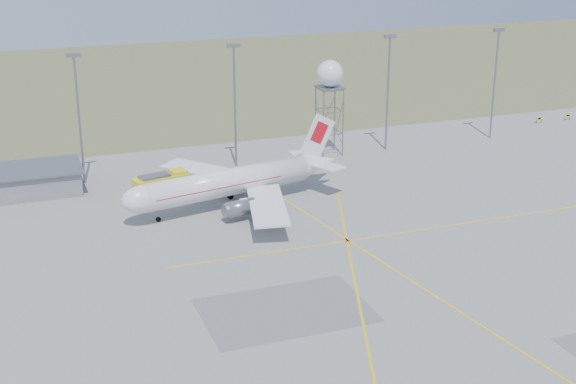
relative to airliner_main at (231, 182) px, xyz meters
name	(u,v)px	position (x,y,z in m)	size (l,w,h in m)	color
ground	(525,344)	(16.33, -47.82, -3.64)	(400.00, 400.00, 0.00)	gray
grass_strip	(189,79)	(16.33, 92.18, -3.62)	(400.00, 120.00, 0.03)	#515A31
building_grey	(18,182)	(-28.67, 16.18, -1.67)	(19.00, 10.00, 3.90)	gray
mast_a	(78,108)	(-18.67, 18.18, 8.43)	(2.20, 0.50, 20.50)	slate
mast_b	(235,96)	(6.33, 18.18, 8.43)	(2.20, 0.50, 20.50)	slate
mast_c	(388,83)	(34.33, 18.18, 8.43)	(2.20, 0.50, 20.50)	slate
mast_d	(495,75)	(56.33, 18.18, 8.43)	(2.20, 0.50, 20.50)	slate
taxi_sign_near	(539,119)	(71.93, 24.18, -2.75)	(1.60, 0.17, 1.20)	black
taxi_sign_far	(568,116)	(78.93, 24.18, -2.75)	(1.60, 0.17, 1.20)	black
airliner_main	(231,182)	(0.00, 0.00, 0.00)	(34.72, 33.22, 11.87)	white
radar_tower	(329,102)	(23.68, 19.27, 5.67)	(4.58, 4.58, 16.59)	slate
fire_truck	(162,184)	(-8.25, 8.65, -2.04)	(8.74, 4.83, 3.33)	yellow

